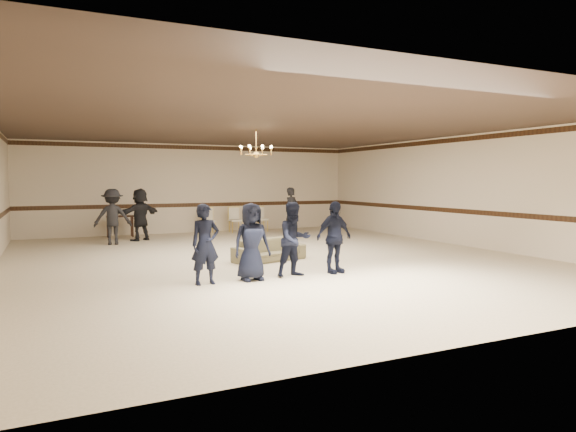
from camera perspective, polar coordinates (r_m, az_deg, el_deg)
name	(u,v)px	position (r m, az deg, el deg)	size (l,w,h in m)	color
room	(272,193)	(12.33, -1.84, 2.62)	(12.01, 14.01, 3.21)	beige
chair_rail	(196,205)	(18.97, -10.20, 1.23)	(12.00, 0.02, 0.14)	#311D0E
crown_molding	(195,148)	(18.99, -10.27, 7.51)	(12.00, 0.02, 0.14)	#311D0E
chandelier	(256,142)	(13.29, -3.57, 8.21)	(0.94, 0.94, 0.89)	gold
boy_a	(205,244)	(9.42, -9.20, -3.13)	(0.54, 0.35, 1.47)	black
boy_b	(252,242)	(9.70, -4.08, -2.88)	(0.72, 0.47, 1.47)	black
boy_c	(294,239)	(10.06, 0.72, -2.62)	(0.72, 0.56, 1.47)	black
boy_d	(334,237)	(10.48, 5.15, -2.37)	(0.86, 0.36, 1.47)	black
settee	(269,250)	(12.09, -2.11, -3.79)	(1.76, 0.69, 0.51)	#676645
adult_left	(113,217)	(15.92, -18.96, -0.08)	(1.06, 0.61, 1.65)	black
adult_mid	(140,214)	(16.73, -16.15, 0.16)	(1.53, 0.49, 1.65)	black
adult_right	(292,211)	(17.86, 0.43, 0.56)	(0.60, 0.39, 1.65)	black
banquet_chair_left	(209,221)	(18.36, -8.80, -0.55)	(0.44, 0.44, 0.91)	beige
banquet_chair_mid	(236,220)	(18.67, -5.86, -0.45)	(0.44, 0.44, 0.91)	beige
banquet_chair_right	(261,219)	(19.02, -3.01, -0.35)	(0.44, 0.44, 0.91)	beige
console_table	(120,226)	(17.97, -18.21, -1.10)	(0.86, 0.37, 0.73)	black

